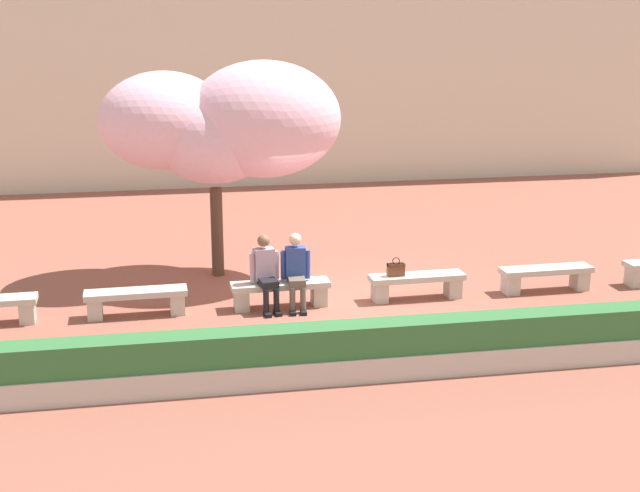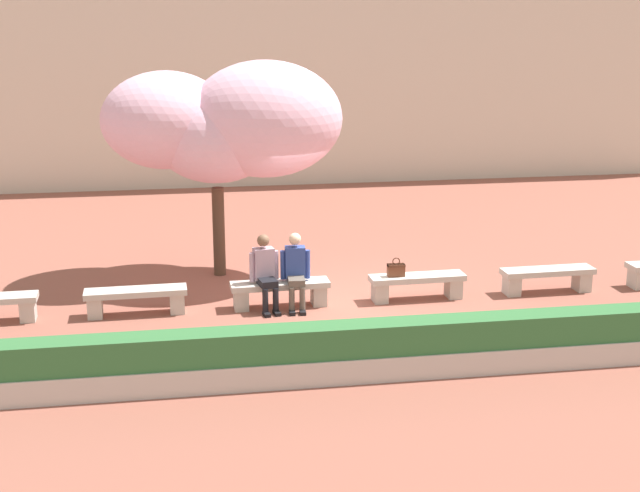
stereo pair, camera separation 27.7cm
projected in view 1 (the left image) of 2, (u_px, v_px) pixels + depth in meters
The scene contains 11 objects.
ground_plane at pixel (349, 303), 15.55m from camera, with size 100.00×100.00×0.00m, color #8E5142.
building_facade at pixel (259, 54), 26.65m from camera, with size 28.00×4.00×7.26m, color beige.
stone_bench_near_west at pixel (136, 299), 14.83m from camera, with size 1.70×0.46×0.45m.
stone_bench_center at pixel (280, 290), 15.26m from camera, with size 1.70×0.46×0.45m.
stone_bench_near_east at pixel (417, 283), 15.69m from camera, with size 1.70×0.46×0.45m.
stone_bench_east_end at pixel (546, 275), 16.12m from camera, with size 1.70×0.46×0.45m.
person_seated_left at pixel (266, 270), 15.06m from camera, with size 0.50×0.72×1.29m.
person_seated_right at pixel (296, 268), 15.15m from camera, with size 0.51×0.70×1.29m.
handbag at pixel (396, 269), 15.54m from camera, with size 0.30×0.15×0.34m.
cherry_tree_main at pixel (221, 124), 16.33m from camera, with size 4.41×2.76×4.08m.
planter_hedge_foreground at pixel (399, 349), 12.42m from camera, with size 15.97×0.50×0.80m.
Camera 1 is at (-3.21, -14.41, 5.02)m, focal length 50.00 mm.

